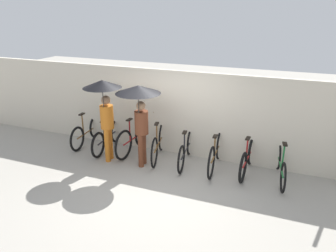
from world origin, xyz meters
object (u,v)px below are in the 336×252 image
at_px(pedestrian_leading, 104,100).
at_px(pedestrian_center, 139,103).
at_px(parked_bicycle_7, 281,165).
at_px(parked_bicycle_2, 134,138).
at_px(parked_bicycle_1, 108,137).
at_px(parked_bicycle_3, 158,143).
at_px(parked_bicycle_0, 87,132).
at_px(parked_bicycle_6, 247,158).
at_px(parked_bicycle_5, 216,152).
at_px(parked_bicycle_4, 186,149).

xyz_separation_m(pedestrian_leading, pedestrian_center, (0.89, 0.04, 0.02)).
height_order(parked_bicycle_7, pedestrian_center, pedestrian_center).
bearing_deg(parked_bicycle_2, parked_bicycle_1, 99.39).
distance_m(parked_bicycle_3, parked_bicycle_7, 2.95).
height_order(parked_bicycle_0, parked_bicycle_6, parked_bicycle_0).
bearing_deg(parked_bicycle_1, pedestrian_center, -120.04).
height_order(parked_bicycle_5, pedestrian_leading, pedestrian_leading).
bearing_deg(parked_bicycle_1, parked_bicycle_5, -94.49).
bearing_deg(pedestrian_center, parked_bicycle_3, -111.82).
bearing_deg(pedestrian_center, parked_bicycle_0, -24.25).
bearing_deg(parked_bicycle_0, pedestrian_leading, -128.74).
relative_size(parked_bicycle_0, parked_bicycle_1, 0.96).
bearing_deg(parked_bicycle_3, parked_bicycle_1, 77.41).
height_order(parked_bicycle_7, pedestrian_leading, pedestrian_leading).
distance_m(parked_bicycle_0, parked_bicycle_5, 3.69).
bearing_deg(parked_bicycle_4, parked_bicycle_7, -97.03).
xyz_separation_m(parked_bicycle_3, parked_bicycle_4, (0.74, -0.01, -0.03)).
bearing_deg(pedestrian_center, parked_bicycle_1, -30.01).
xyz_separation_m(parked_bicycle_2, pedestrian_center, (0.55, -0.68, 1.19)).
xyz_separation_m(parked_bicycle_6, parked_bicycle_7, (0.73, -0.05, -0.01)).
distance_m(parked_bicycle_4, parked_bicycle_6, 1.48).
relative_size(parked_bicycle_3, pedestrian_leading, 0.83).
bearing_deg(parked_bicycle_6, parked_bicycle_4, 94.33).
bearing_deg(pedestrian_leading, parked_bicycle_5, -173.54).
height_order(parked_bicycle_1, parked_bicycle_5, parked_bicycle_5).
distance_m(parked_bicycle_4, pedestrian_center, 1.65).
height_order(parked_bicycle_2, parked_bicycle_5, parked_bicycle_5).
bearing_deg(pedestrian_center, parked_bicycle_7, -173.79).
distance_m(parked_bicycle_2, parked_bicycle_5, 2.21).
bearing_deg(parked_bicycle_6, parked_bicycle_2, 91.64).
height_order(parked_bicycle_5, parked_bicycle_6, parked_bicycle_5).
distance_m(parked_bicycle_3, pedestrian_leading, 1.73).
bearing_deg(parked_bicycle_6, pedestrian_leading, 104.11).
distance_m(parked_bicycle_0, parked_bicycle_6, 4.42).
bearing_deg(parked_bicycle_6, parked_bicycle_3, 93.35).
distance_m(parked_bicycle_3, parked_bicycle_5, 1.47).
relative_size(parked_bicycle_1, parked_bicycle_2, 1.00).
distance_m(parked_bicycle_3, parked_bicycle_6, 2.21).
height_order(parked_bicycle_3, pedestrian_leading, pedestrian_leading).
bearing_deg(parked_bicycle_7, parked_bicycle_6, 77.11).
relative_size(parked_bicycle_3, pedestrian_center, 0.85).
distance_m(parked_bicycle_6, pedestrian_center, 2.77).
xyz_separation_m(parked_bicycle_1, parked_bicycle_5, (2.95, 0.02, 0.04)).
distance_m(parked_bicycle_2, parked_bicycle_6, 2.95).
bearing_deg(parked_bicycle_0, pedestrian_center, -114.44).
height_order(parked_bicycle_2, pedestrian_leading, pedestrian_leading).
height_order(pedestrian_leading, pedestrian_center, pedestrian_leading).
xyz_separation_m(parked_bicycle_0, parked_bicycle_6, (4.42, -0.05, 0.01)).
bearing_deg(parked_bicycle_1, parked_bicycle_4, -94.90).
height_order(parked_bicycle_5, parked_bicycle_7, parked_bicycle_5).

